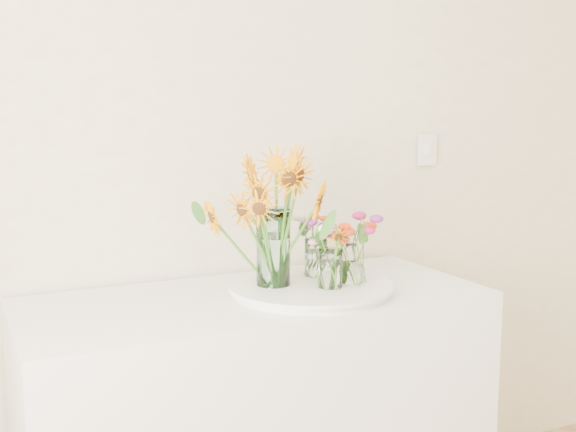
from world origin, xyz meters
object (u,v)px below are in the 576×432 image
at_px(small_vase_c, 316,258).
at_px(tray, 310,289).
at_px(mason_jar, 273,248).
at_px(small_vase_b, 351,264).
at_px(small_vase_a, 330,269).

bearing_deg(small_vase_c, tray, -126.90).
bearing_deg(tray, mason_jar, 161.38).
distance_m(mason_jar, small_vase_c, 0.19).
relative_size(tray, small_vase_c, 3.84).
bearing_deg(mason_jar, tray, -18.62).
distance_m(tray, small_vase_c, 0.13).
relative_size(tray, mason_jar, 2.01).
distance_m(mason_jar, small_vase_b, 0.24).
relative_size(small_vase_a, small_vase_c, 0.98).
bearing_deg(small_vase_a, small_vase_c, 77.86).
bearing_deg(small_vase_b, small_vase_a, -166.36).
bearing_deg(mason_jar, small_vase_a, -36.25).
bearing_deg(mason_jar, small_vase_b, -20.49).
height_order(tray, mason_jar, mason_jar).
xyz_separation_m(tray, mason_jar, (-0.11, 0.04, 0.13)).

